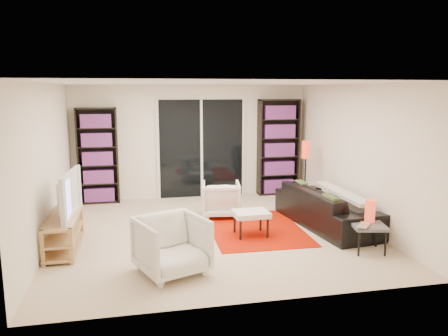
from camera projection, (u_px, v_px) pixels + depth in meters
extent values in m
plane|color=beige|center=(213.00, 231.00, 7.18)|extent=(5.00, 5.00, 0.00)
cube|color=white|center=(192.00, 142.00, 9.38)|extent=(5.00, 0.02, 2.40)
cube|color=white|center=(255.00, 196.00, 4.56)|extent=(5.00, 0.02, 2.40)
cube|color=white|center=(47.00, 165.00, 6.47)|extent=(0.02, 5.00, 2.40)
cube|color=white|center=(356.00, 155.00, 7.47)|extent=(0.02, 5.00, 2.40)
cube|color=white|center=(212.00, 83.00, 6.76)|extent=(5.00, 5.00, 0.02)
cube|color=white|center=(201.00, 149.00, 9.42)|extent=(1.92, 0.06, 2.16)
cube|color=black|center=(202.00, 149.00, 9.39)|extent=(1.80, 0.02, 2.10)
cube|color=white|center=(202.00, 149.00, 9.38)|extent=(0.05, 0.02, 2.10)
cube|color=black|center=(98.00, 156.00, 8.88)|extent=(0.80, 0.30, 1.95)
cube|color=#B31C73|center=(98.00, 156.00, 8.86)|extent=(0.70, 0.22, 1.85)
cube|color=black|center=(278.00, 147.00, 9.63)|extent=(0.90, 0.30, 2.10)
cube|color=#B31C73|center=(279.00, 147.00, 9.62)|extent=(0.80, 0.22, 2.00)
cube|color=tan|center=(63.00, 218.00, 6.29)|extent=(0.42, 1.30, 0.04)
cube|color=tan|center=(64.00, 233.00, 6.33)|extent=(0.42, 1.30, 0.03)
cube|color=tan|center=(65.00, 245.00, 6.36)|extent=(0.42, 1.30, 0.04)
cube|color=tan|center=(43.00, 249.00, 5.70)|extent=(0.05, 0.05, 0.50)
cube|color=tan|center=(58.00, 222.00, 6.88)|extent=(0.05, 0.05, 0.50)
cube|color=tan|center=(71.00, 247.00, 5.77)|extent=(0.05, 0.05, 0.50)
cube|color=tan|center=(81.00, 220.00, 6.95)|extent=(0.05, 0.05, 0.50)
imported|color=black|center=(63.00, 194.00, 6.23)|extent=(0.24, 1.15, 0.66)
cube|color=#B31300|center=(255.00, 229.00, 7.30)|extent=(1.56, 2.08, 0.01)
imported|color=black|center=(326.00, 207.00, 7.44)|extent=(1.14, 2.31, 0.65)
imported|color=silver|center=(221.00, 199.00, 8.01)|extent=(0.78, 0.80, 0.64)
imported|color=silver|center=(172.00, 245.00, 5.49)|extent=(1.03, 1.04, 0.73)
cube|color=silver|center=(251.00, 214.00, 6.92)|extent=(0.56, 0.46, 0.08)
cylinder|color=black|center=(240.00, 230.00, 6.73)|extent=(0.04, 0.04, 0.32)
cylinder|color=black|center=(235.00, 223.00, 7.08)|extent=(0.04, 0.04, 0.32)
cylinder|color=black|center=(268.00, 228.00, 6.83)|extent=(0.04, 0.04, 0.32)
cylinder|color=black|center=(261.00, 222.00, 7.18)|extent=(0.04, 0.04, 0.32)
cube|color=#4E4D53|center=(369.00, 226.00, 6.23)|extent=(0.55, 0.55, 0.04)
cylinder|color=black|center=(359.00, 243.00, 6.08)|extent=(0.03, 0.03, 0.38)
cylinder|color=black|center=(351.00, 234.00, 6.45)|extent=(0.03, 0.03, 0.38)
cylinder|color=black|center=(386.00, 243.00, 6.08)|extent=(0.03, 0.03, 0.38)
cylinder|color=black|center=(376.00, 234.00, 6.45)|extent=(0.03, 0.03, 0.38)
imported|color=silver|center=(367.00, 226.00, 6.12)|extent=(0.38, 0.39, 0.03)
cylinder|color=red|center=(370.00, 211.00, 6.34)|extent=(0.15, 0.15, 0.33)
cylinder|color=black|center=(304.00, 203.00, 8.91)|extent=(0.19, 0.19, 0.03)
cylinder|color=black|center=(305.00, 181.00, 8.83)|extent=(0.03, 0.03, 0.97)
cylinder|color=red|center=(306.00, 150.00, 8.71)|extent=(0.18, 0.18, 0.35)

